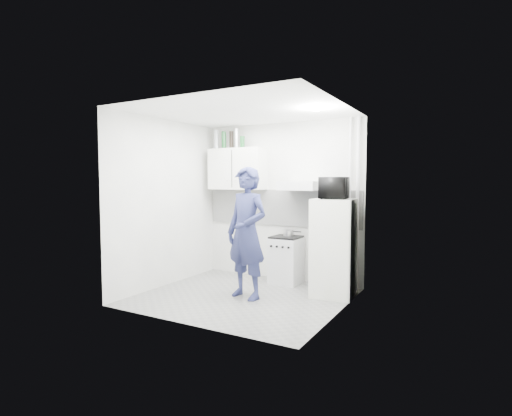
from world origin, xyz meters
The scene contains 22 objects.
floor centered at (0.00, 0.00, 0.00)m, with size 2.80×2.80×0.00m, color slate.
ceiling centered at (0.00, 0.00, 2.60)m, with size 2.80×2.80×0.00m, color white.
wall_back centered at (0.00, 1.25, 1.30)m, with size 2.80×2.80×0.00m, color silver.
wall_left centered at (-1.40, 0.00, 1.30)m, with size 2.60×2.60×0.00m, color silver.
wall_right centered at (1.40, 0.00, 1.30)m, with size 2.60×2.60×0.00m, color silver.
person centered at (0.07, 0.01, 0.92)m, with size 0.67×0.44×1.84m, color navy.
stove centered at (0.21, 1.00, 0.37)m, with size 0.46×0.46×0.73m, color silver.
fridge centered at (1.10, 0.69, 0.70)m, with size 0.58×0.58×1.39m, color white.
stove_top centered at (0.21, 1.00, 0.75)m, with size 0.44×0.44×0.03m, color black.
saucepan centered at (0.22, 1.08, 0.81)m, with size 0.17×0.17×0.09m, color silver.
microwave centered at (1.10, 0.69, 1.54)m, with size 0.38×0.56×0.31m, color black.
bottle_a centered at (-1.19, 1.07, 2.37)m, with size 0.08×0.08×0.33m, color #B2B7BC.
bottle_b centered at (-1.03, 1.07, 2.35)m, with size 0.08×0.08×0.30m, color #144C1E.
bottle_c centered at (-0.87, 1.07, 2.35)m, with size 0.07×0.07×0.30m, color black.
bottle_d centered at (-0.77, 1.07, 2.37)m, with size 0.08×0.08×0.34m, color silver.
canister_a centered at (-0.65, 1.07, 2.30)m, with size 0.08×0.08×0.20m, color #144C1E.
upper_cabinet centered at (-0.75, 1.07, 1.85)m, with size 1.00×0.35×0.70m, color white.
range_hood centered at (0.45, 1.00, 1.57)m, with size 0.60×0.50×0.14m, color silver.
backsplash centered at (0.00, 1.24, 1.20)m, with size 2.74×0.03×0.60m, color white.
pipe_a centered at (1.30, 1.17, 1.30)m, with size 0.05×0.05×2.60m, color silver.
pipe_b centered at (1.18, 1.17, 1.30)m, with size 0.04×0.04×2.60m, color silver.
ceiling_spot_fixture centered at (1.00, 0.20, 2.57)m, with size 0.10×0.10×0.02m, color white.
Camera 1 is at (2.89, -4.76, 1.64)m, focal length 28.00 mm.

